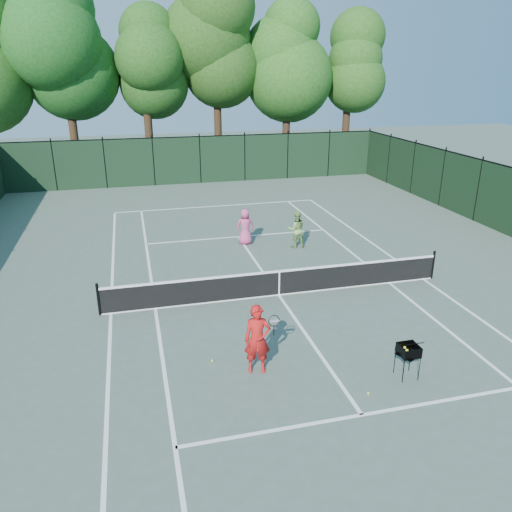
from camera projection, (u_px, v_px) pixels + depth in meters
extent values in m
plane|color=#4A5A4D|center=(279.00, 295.00, 16.85)|extent=(90.00, 90.00, 0.00)
cube|color=white|center=(111.00, 314.00, 15.58)|extent=(0.10, 23.77, 0.01)
cube|color=white|center=(423.00, 279.00, 18.11)|extent=(0.10, 23.77, 0.01)
cube|color=white|center=(155.00, 309.00, 15.90)|extent=(0.10, 23.77, 0.01)
cube|color=white|center=(389.00, 283.00, 17.79)|extent=(0.10, 23.77, 0.01)
cube|color=white|center=(217.00, 206.00, 27.61)|extent=(10.97, 0.10, 0.01)
cube|color=white|center=(362.00, 415.00, 11.05)|extent=(8.23, 0.10, 0.01)
cube|color=white|center=(238.00, 237.00, 22.64)|extent=(8.23, 0.10, 0.01)
cube|color=white|center=(279.00, 295.00, 16.85)|extent=(0.10, 12.80, 0.01)
cube|color=black|center=(279.00, 283.00, 16.68)|extent=(11.60, 0.03, 0.85)
cube|color=white|center=(279.00, 271.00, 16.54)|extent=(11.60, 0.05, 0.07)
cube|color=white|center=(279.00, 295.00, 16.84)|extent=(11.60, 0.05, 0.04)
cube|color=white|center=(279.00, 283.00, 16.68)|extent=(0.05, 0.04, 0.91)
cylinder|color=black|center=(99.00, 299.00, 15.32)|extent=(0.09, 0.09, 1.06)
cylinder|color=black|center=(433.00, 265.00, 17.99)|extent=(0.09, 0.09, 1.06)
cube|color=black|center=(200.00, 160.00, 32.62)|extent=(24.00, 0.05, 3.00)
cylinder|color=black|center=(75.00, 142.00, 34.08)|extent=(0.56, 0.56, 4.80)
ellipsoid|color=#134315|center=(62.00, 42.00, 31.84)|extent=(6.80, 6.80, 10.54)
cylinder|color=black|center=(150.00, 144.00, 35.14)|extent=(0.56, 0.56, 4.30)
ellipsoid|color=#184213|center=(143.00, 58.00, 33.15)|extent=(6.00, 6.00, 9.30)
cylinder|color=black|center=(218.00, 135.00, 36.62)|extent=(0.56, 0.56, 5.00)
ellipsoid|color=#1B3F12|center=(216.00, 39.00, 34.30)|extent=(7.00, 7.00, 10.85)
cylinder|color=black|center=(286.00, 137.00, 37.21)|extent=(0.56, 0.56, 4.60)
ellipsoid|color=#1B4C15|center=(288.00, 53.00, 35.12)|extent=(6.20, 6.20, 9.61)
cylinder|color=black|center=(345.00, 136.00, 38.85)|extent=(0.56, 0.56, 4.40)
ellipsoid|color=#1B4614|center=(350.00, 59.00, 36.88)|extent=(5.80, 5.80, 8.99)
imported|color=red|center=(257.00, 339.00, 12.34)|extent=(0.73, 0.54, 1.82)
cylinder|color=black|center=(274.00, 330.00, 12.69)|extent=(0.03, 0.03, 0.30)
torus|color=black|center=(274.00, 321.00, 12.59)|extent=(0.30, 0.10, 0.30)
imported|color=#C34479|center=(245.00, 227.00, 21.45)|extent=(0.81, 0.56, 1.57)
imported|color=#7DA854|center=(296.00, 229.00, 21.09)|extent=(0.80, 0.64, 1.58)
cylinder|color=black|center=(403.00, 372.00, 12.06)|extent=(0.02, 0.02, 0.63)
cylinder|color=black|center=(419.00, 369.00, 12.16)|extent=(0.02, 0.02, 0.63)
cylinder|color=black|center=(395.00, 362.00, 12.45)|extent=(0.02, 0.02, 0.63)
cylinder|color=black|center=(410.00, 360.00, 12.55)|extent=(0.02, 0.02, 0.63)
cube|color=black|center=(409.00, 350.00, 12.15)|extent=(0.62, 0.62, 0.26)
sphere|color=yellow|center=(408.00, 353.00, 12.18)|extent=(0.07, 0.07, 0.07)
sphere|color=yellow|center=(408.00, 353.00, 12.18)|extent=(0.07, 0.07, 0.07)
sphere|color=yellow|center=(408.00, 353.00, 12.18)|extent=(0.07, 0.07, 0.07)
sphere|color=yellow|center=(408.00, 353.00, 12.18)|extent=(0.07, 0.07, 0.07)
sphere|color=yellow|center=(408.00, 353.00, 12.18)|extent=(0.07, 0.07, 0.07)
sphere|color=yellow|center=(408.00, 353.00, 12.18)|extent=(0.07, 0.07, 0.07)
sphere|color=yellow|center=(408.00, 353.00, 12.18)|extent=(0.07, 0.07, 0.07)
sphere|color=yellow|center=(408.00, 353.00, 12.18)|extent=(0.07, 0.07, 0.07)
sphere|color=yellow|center=(408.00, 353.00, 12.18)|extent=(0.07, 0.07, 0.07)
sphere|color=yellow|center=(408.00, 353.00, 12.18)|extent=(0.07, 0.07, 0.07)
sphere|color=yellow|center=(408.00, 353.00, 12.18)|extent=(0.07, 0.07, 0.07)
sphere|color=yellow|center=(408.00, 353.00, 12.18)|extent=(0.07, 0.07, 0.07)
sphere|color=yellow|center=(408.00, 353.00, 12.18)|extent=(0.07, 0.07, 0.07)
sphere|color=yellow|center=(408.00, 353.00, 12.18)|extent=(0.07, 0.07, 0.07)
sphere|color=yellow|center=(408.00, 353.00, 12.18)|extent=(0.07, 0.07, 0.07)
sphere|color=yellow|center=(408.00, 353.00, 12.18)|extent=(0.07, 0.07, 0.07)
sphere|color=yellow|center=(408.00, 353.00, 12.18)|extent=(0.07, 0.07, 0.07)
sphere|color=yellow|center=(408.00, 353.00, 12.18)|extent=(0.07, 0.07, 0.07)
sphere|color=#C0E52E|center=(368.00, 393.00, 11.72)|extent=(0.07, 0.07, 0.07)
sphere|color=#E0EF30|center=(212.00, 361.00, 13.03)|extent=(0.07, 0.07, 0.07)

